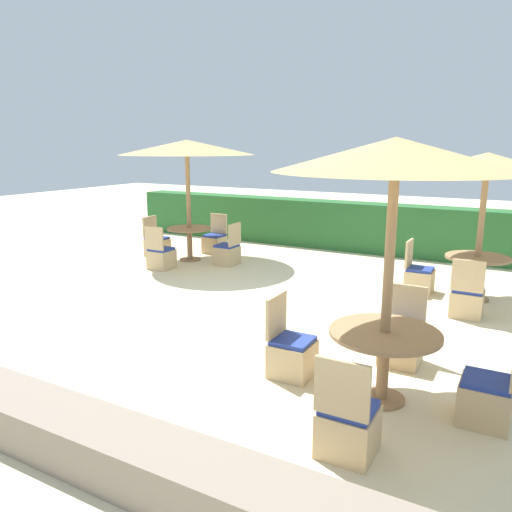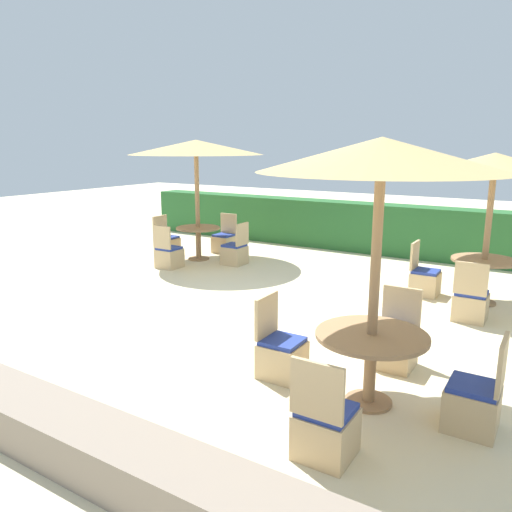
% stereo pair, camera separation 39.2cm
% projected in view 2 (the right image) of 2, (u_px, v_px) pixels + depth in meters
% --- Properties ---
extents(ground_plane, '(40.00, 40.00, 0.00)m').
position_uv_depth(ground_plane, '(235.00, 323.00, 7.39)').
color(ground_plane, beige).
extents(hedge_row, '(13.00, 0.70, 1.19)m').
position_uv_depth(hedge_row, '(371.00, 228.00, 12.16)').
color(hedge_row, '#28602D').
rests_on(hedge_row, ground_plane).
extents(stone_border, '(10.00, 0.56, 0.41)m').
position_uv_depth(stone_border, '(21.00, 414.00, 4.51)').
color(stone_border, gray).
rests_on(stone_border, ground_plane).
extents(parasol_front_right, '(2.33, 2.33, 2.65)m').
position_uv_depth(parasol_front_right, '(382.00, 157.00, 4.57)').
color(parasol_front_right, '#93704C').
rests_on(parasol_front_right, ground_plane).
extents(round_table_front_right, '(1.12, 1.12, 0.75)m').
position_uv_depth(round_table_front_right, '(371.00, 348.00, 4.98)').
color(round_table_front_right, '#93704C').
rests_on(round_table_front_right, ground_plane).
extents(patio_chair_front_right_east, '(0.46, 0.46, 0.93)m').
position_uv_depth(patio_chair_front_right_east, '(474.00, 403.00, 4.58)').
color(patio_chair_front_right_east, tan).
rests_on(patio_chair_front_right_east, ground_plane).
extents(patio_chair_front_right_north, '(0.46, 0.46, 0.93)m').
position_uv_depth(patio_chair_front_right_north, '(395.00, 345.00, 5.90)').
color(patio_chair_front_right_north, tan).
rests_on(patio_chair_front_right_north, ground_plane).
extents(patio_chair_front_right_west, '(0.46, 0.46, 0.93)m').
position_uv_depth(patio_chair_front_right_west, '(281.00, 354.00, 5.65)').
color(patio_chair_front_right_west, tan).
rests_on(patio_chair_front_right_west, ground_plane).
extents(patio_chair_front_right_south, '(0.46, 0.46, 0.93)m').
position_uv_depth(patio_chair_front_right_south, '(325.00, 428.00, 4.18)').
color(patio_chair_front_right_south, tan).
rests_on(patio_chair_front_right_south, ground_plane).
extents(parasol_back_right, '(2.23, 2.23, 2.46)m').
position_uv_depth(parasol_back_right, '(495.00, 164.00, 7.80)').
color(parasol_back_right, '#93704C').
rests_on(parasol_back_right, ground_plane).
extents(round_table_back_right, '(1.04, 1.04, 0.75)m').
position_uv_depth(round_table_back_right, '(484.00, 269.00, 8.18)').
color(round_table_back_right, '#93704C').
rests_on(round_table_back_right, ground_plane).
extents(patio_chair_back_right_west, '(0.46, 0.46, 0.93)m').
position_uv_depth(patio_chair_back_right_west, '(424.00, 280.00, 8.72)').
color(patio_chair_back_right_west, tan).
rests_on(patio_chair_back_right_west, ground_plane).
extents(patio_chair_back_right_south, '(0.46, 0.46, 0.93)m').
position_uv_depth(patio_chair_back_right_south, '(470.00, 304.00, 7.43)').
color(patio_chair_back_right_south, tan).
rests_on(patio_chair_back_right_south, ground_plane).
extents(parasol_back_left, '(2.96, 2.96, 2.68)m').
position_uv_depth(parasol_back_left, '(196.00, 148.00, 10.92)').
color(parasol_back_left, '#93704C').
rests_on(parasol_back_left, ground_plane).
extents(round_table_back_left, '(1.00, 1.00, 0.75)m').
position_uv_depth(round_table_back_left, '(198.00, 235.00, 11.34)').
color(round_table_back_left, '#93704C').
rests_on(round_table_back_left, ground_plane).
extents(patio_chair_back_left_east, '(0.46, 0.46, 0.93)m').
position_uv_depth(patio_chair_back_left_east, '(235.00, 253.00, 10.93)').
color(patio_chair_back_left_east, tan).
rests_on(patio_chair_back_left_east, ground_plane).
extents(patio_chair_back_left_south, '(0.46, 0.46, 0.93)m').
position_uv_depth(patio_chair_back_left_south, '(169.00, 256.00, 10.62)').
color(patio_chair_back_left_south, tan).
rests_on(patio_chair_back_left_south, ground_plane).
extents(patio_chair_back_left_west, '(0.46, 0.46, 0.93)m').
position_uv_depth(patio_chair_back_left_west, '(167.00, 244.00, 11.87)').
color(patio_chair_back_left_west, tan).
rests_on(patio_chair_back_left_west, ground_plane).
extents(patio_chair_back_left_north, '(0.46, 0.46, 0.93)m').
position_uv_depth(patio_chair_back_left_north, '(224.00, 242.00, 12.16)').
color(patio_chair_back_left_north, tan).
rests_on(patio_chair_back_left_north, ground_plane).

